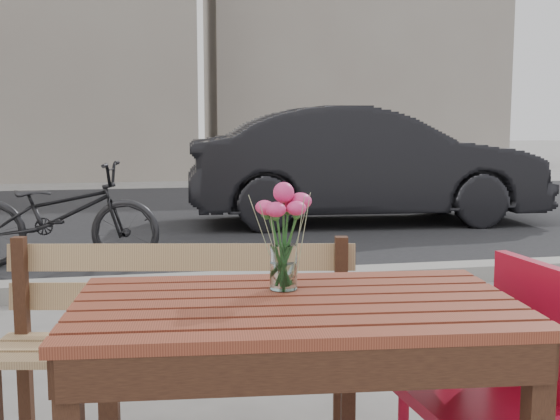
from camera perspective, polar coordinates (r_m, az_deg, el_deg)
The scene contains 8 objects.
street at distance 7.04m, azimuth -9.43°, elevation -2.47°, with size 30.00×8.12×0.12m.
backdrop_buildings at distance 16.45m, azimuth -10.35°, elevation 15.47°, with size 15.50×4.00×8.00m.
main_table at distance 1.91m, azimuth 1.28°, elevation -10.81°, with size 1.24×0.80×0.73m.
main_bench at distance 2.58m, azimuth -8.20°, elevation -8.94°, with size 1.34×0.62×0.80m.
red_chair at distance 2.19m, azimuth 17.61°, elevation -12.81°, with size 0.41×0.41×0.79m.
main_vase at distance 1.96m, azimuth 0.29°, elevation -1.09°, with size 0.17×0.17×0.30m.
parked_car at distance 8.41m, azimuth 6.86°, elevation 3.64°, with size 1.45×4.17×1.37m, color black.
bicycle at distance 6.08m, azimuth -17.55°, elevation -0.35°, with size 0.58×1.66×0.87m, color black.
Camera 1 is at (-0.24, -1.87, 1.20)m, focal length 45.00 mm.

